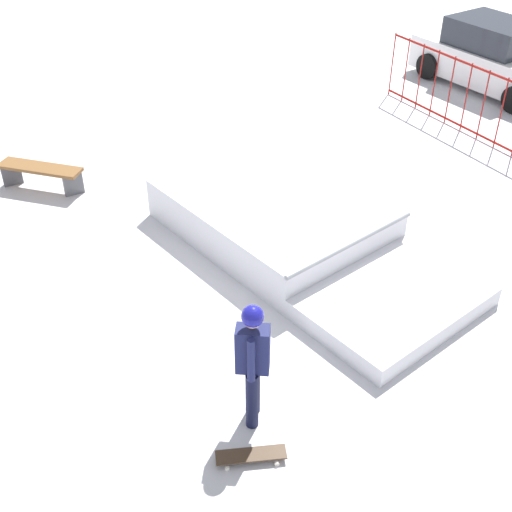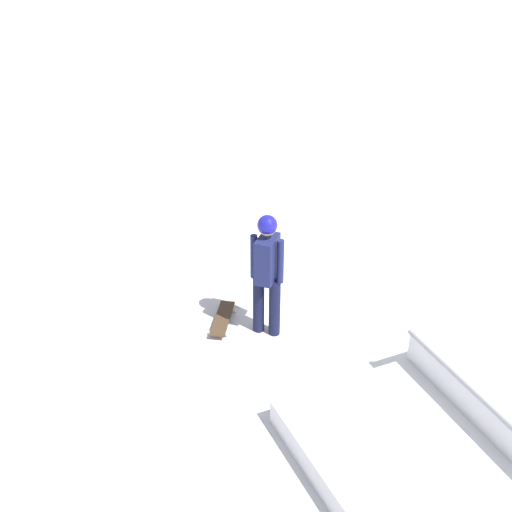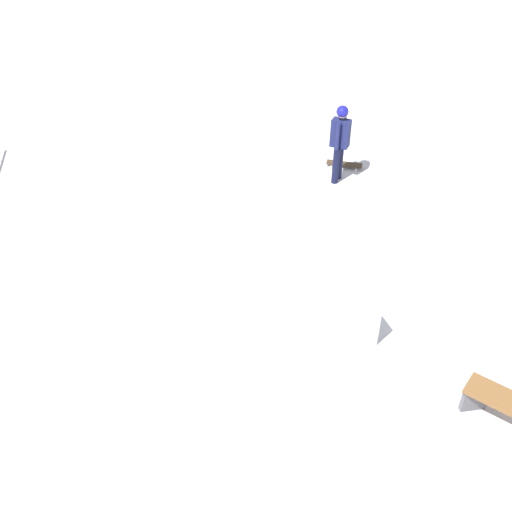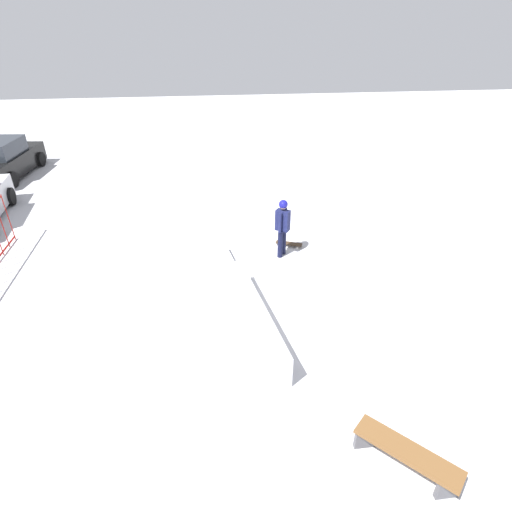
{
  "view_description": "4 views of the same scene",
  "coord_description": "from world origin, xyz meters",
  "views": [
    {
      "loc": [
        7.33,
        -4.61,
        6.21
      ],
      "look_at": [
        0.86,
        -0.95,
        0.9
      ],
      "focal_mm": 46.32,
      "sensor_mm": 36.0,
      "label": 1
    },
    {
      "loc": [
        4.6,
        5.15,
        5.59
      ],
      "look_at": [
        2.72,
        -2.31,
        1.0
      ],
      "focal_mm": 48.94,
      "sensor_mm": 36.0,
      "label": 2
    },
    {
      "loc": [
        -8.55,
        1.53,
        6.94
      ],
      "look_at": [
        -0.51,
        0.26,
        0.6
      ],
      "focal_mm": 43.2,
      "sensor_mm": 36.0,
      "label": 3
    },
    {
      "loc": [
        -7.67,
        -0.01,
        6.13
      ],
      "look_at": [
        1.17,
        -1.08,
        0.9
      ],
      "focal_mm": 29.15,
      "sensor_mm": 36.0,
      "label": 4
    }
  ],
  "objects": [
    {
      "name": "skater",
      "position": [
        2.66,
        -2.01,
        1.01
      ],
      "size": [
        0.4,
        0.44,
        1.73
      ],
      "rotation": [
        0.0,
        0.0,
        4.11
      ],
      "color": "black",
      "rests_on": "ground"
    },
    {
      "name": "skateboard",
      "position": [
        3.18,
        -2.33,
        0.08
      ],
      "size": [
        0.49,
        0.82,
        0.09
      ],
      "rotation": [
        0.0,
        0.0,
        4.32
      ],
      "color": "#3F2D1E",
      "rests_on": "ground"
    }
  ]
}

